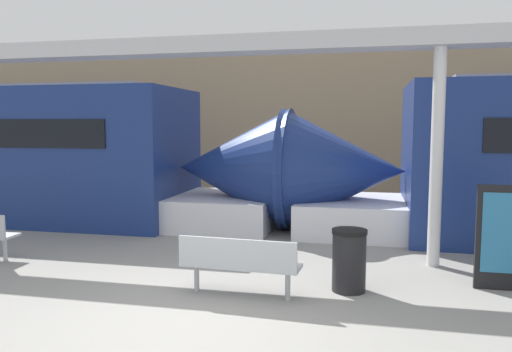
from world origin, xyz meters
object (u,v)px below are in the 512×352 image
at_px(bench_near, 239,261).
at_px(trash_bin, 349,260).
at_px(poster_board, 512,238).
at_px(support_column_near, 437,159).

height_order(bench_near, trash_bin, trash_bin).
bearing_deg(bench_near, poster_board, 19.99).
xyz_separation_m(trash_bin, poster_board, (2.17, 0.50, 0.31)).
distance_m(bench_near, trash_bin, 1.52).
relative_size(bench_near, trash_bin, 1.88).
height_order(trash_bin, support_column_near, support_column_near).
xyz_separation_m(bench_near, poster_board, (3.57, 1.08, 0.25)).
xyz_separation_m(bench_near, support_column_near, (2.69, 2.14, 1.25)).
height_order(poster_board, support_column_near, support_column_near).
bearing_deg(bench_near, support_column_near, 41.65).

